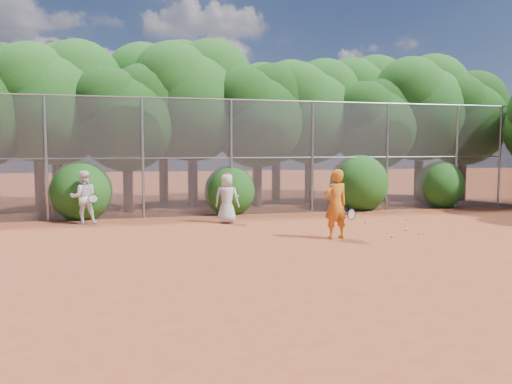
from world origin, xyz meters
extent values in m
plane|color=brown|center=(0.00, 0.00, 0.00)|extent=(80.00, 80.00, 0.00)
cylinder|color=gray|center=(-7.00, 6.00, 2.00)|extent=(0.09, 0.09, 4.00)
cylinder|color=gray|center=(-4.00, 6.00, 2.00)|extent=(0.09, 0.09, 4.00)
cylinder|color=gray|center=(-1.00, 6.00, 2.00)|extent=(0.09, 0.09, 4.00)
cylinder|color=gray|center=(2.00, 6.00, 2.00)|extent=(0.09, 0.09, 4.00)
cylinder|color=gray|center=(5.00, 6.00, 2.00)|extent=(0.09, 0.09, 4.00)
cylinder|color=gray|center=(8.00, 6.00, 2.00)|extent=(0.09, 0.09, 4.00)
cylinder|color=gray|center=(0.00, 6.00, 4.00)|extent=(20.00, 0.05, 0.05)
cylinder|color=gray|center=(0.00, 6.00, 2.00)|extent=(20.00, 0.04, 0.04)
cube|color=slate|center=(0.00, 6.00, 2.00)|extent=(20.00, 0.02, 4.00)
cylinder|color=gray|center=(10.00, 6.00, 2.00)|extent=(0.09, 0.09, 4.00)
sphere|color=black|center=(-8.74, 8.38, 4.47)|extent=(3.05, 3.05, 3.05)
cylinder|color=black|center=(-7.00, 8.50, 1.26)|extent=(0.38, 0.38, 2.52)
sphere|color=#174C13|center=(-7.00, 8.50, 3.73)|extent=(4.03, 4.03, 4.03)
sphere|color=#174C13|center=(-6.19, 8.90, 4.74)|extent=(3.23, 3.23, 3.23)
sphere|color=#174C13|center=(-7.71, 8.20, 4.54)|extent=(3.02, 3.02, 3.02)
cylinder|color=black|center=(-4.50, 7.80, 1.08)|extent=(0.36, 0.36, 2.17)
sphere|color=black|center=(-4.50, 7.80, 3.21)|extent=(3.47, 3.47, 3.47)
sphere|color=black|center=(-3.81, 8.15, 4.08)|extent=(2.78, 2.78, 2.78)
sphere|color=black|center=(-5.11, 7.54, 3.91)|extent=(2.60, 2.60, 2.60)
cylinder|color=black|center=(-2.00, 8.80, 1.33)|extent=(0.39, 0.39, 2.66)
sphere|color=#174C13|center=(-2.00, 8.80, 3.94)|extent=(4.26, 4.26, 4.26)
sphere|color=#174C13|center=(-1.15, 9.23, 5.00)|extent=(3.40, 3.40, 3.40)
sphere|color=#174C13|center=(-2.74, 8.48, 4.79)|extent=(3.19, 3.19, 3.19)
cylinder|color=black|center=(0.50, 8.20, 1.14)|extent=(0.37, 0.37, 2.27)
sphere|color=black|center=(0.50, 8.20, 3.37)|extent=(3.64, 3.64, 3.64)
sphere|color=black|center=(1.23, 8.56, 4.28)|extent=(2.91, 2.91, 2.91)
sphere|color=black|center=(-0.14, 7.93, 4.10)|extent=(2.73, 2.73, 2.73)
cylinder|color=black|center=(3.00, 9.00, 1.22)|extent=(0.38, 0.38, 2.45)
sphere|color=#174C13|center=(3.00, 9.00, 3.63)|extent=(3.92, 3.92, 3.92)
sphere|color=#174C13|center=(3.78, 9.39, 4.61)|extent=(3.14, 3.14, 3.14)
sphere|color=#174C13|center=(2.31, 8.71, 4.41)|extent=(2.94, 2.94, 2.94)
cylinder|color=black|center=(5.50, 8.00, 1.05)|extent=(0.36, 0.36, 2.10)
sphere|color=black|center=(5.50, 8.00, 3.11)|extent=(3.36, 3.36, 3.36)
sphere|color=black|center=(6.17, 8.34, 3.95)|extent=(2.69, 2.69, 2.69)
sphere|color=black|center=(4.91, 7.75, 3.78)|extent=(2.52, 2.52, 2.52)
cylinder|color=black|center=(8.00, 8.60, 1.29)|extent=(0.39, 0.39, 2.59)
sphere|color=#174C13|center=(8.00, 8.60, 3.83)|extent=(4.14, 4.14, 4.14)
sphere|color=#174C13|center=(8.83, 9.01, 4.87)|extent=(3.32, 3.32, 3.32)
sphere|color=#174C13|center=(7.27, 8.29, 4.66)|extent=(3.11, 3.11, 3.11)
cylinder|color=black|center=(10.00, 8.30, 1.15)|extent=(0.37, 0.37, 2.31)
sphere|color=black|center=(10.00, 8.30, 3.42)|extent=(3.70, 3.70, 3.70)
sphere|color=black|center=(10.74, 8.67, 4.34)|extent=(2.96, 2.96, 2.96)
sphere|color=black|center=(9.35, 8.02, 4.16)|extent=(2.77, 2.77, 2.77)
cylinder|color=black|center=(-8.00, 10.80, 1.31)|extent=(0.39, 0.39, 2.62)
sphere|color=#174C13|center=(-8.00, 10.80, 3.88)|extent=(4.20, 4.20, 4.20)
sphere|color=#174C13|center=(-7.16, 11.22, 4.94)|extent=(3.36, 3.36, 3.36)
sphere|color=#174C13|center=(-8.73, 10.49, 4.72)|extent=(3.15, 3.15, 3.15)
cylinder|color=black|center=(-3.00, 11.00, 1.40)|extent=(0.40, 0.40, 2.80)
sphere|color=#174C13|center=(-3.00, 11.00, 4.14)|extent=(4.48, 4.48, 4.48)
sphere|color=#174C13|center=(-2.10, 11.45, 5.26)|extent=(3.58, 3.58, 3.58)
sphere|color=#174C13|center=(-3.78, 10.66, 5.04)|extent=(3.36, 3.36, 3.36)
cylinder|color=black|center=(2.00, 10.60, 1.26)|extent=(0.38, 0.38, 2.52)
sphere|color=#174C13|center=(2.00, 10.60, 3.73)|extent=(4.03, 4.03, 4.03)
sphere|color=#174C13|center=(2.81, 11.00, 4.74)|extent=(3.23, 3.23, 3.23)
sphere|color=#174C13|center=(1.29, 10.30, 4.54)|extent=(3.02, 3.02, 3.02)
cylinder|color=black|center=(6.50, 11.20, 1.36)|extent=(0.40, 0.40, 2.73)
sphere|color=#174C13|center=(6.50, 11.20, 4.04)|extent=(4.37, 4.37, 4.37)
sphere|color=#174C13|center=(7.37, 11.64, 5.13)|extent=(3.49, 3.49, 3.49)
sphere|color=#174C13|center=(5.74, 10.87, 4.91)|extent=(3.28, 3.28, 3.28)
sphere|color=#174C13|center=(-6.00, 6.30, 1.00)|extent=(2.00, 2.00, 2.00)
sphere|color=#174C13|center=(-1.00, 6.30, 0.90)|extent=(1.80, 1.80, 1.80)
sphere|color=#174C13|center=(4.00, 6.30, 1.10)|extent=(2.20, 2.20, 2.20)
sphere|color=#174C13|center=(7.50, 6.30, 0.95)|extent=(1.90, 1.90, 1.90)
imported|color=#C86B17|center=(0.67, 0.77, 0.90)|extent=(0.71, 0.53, 1.79)
torus|color=black|center=(1.02, 0.57, 0.65)|extent=(0.29, 0.16, 0.30)
cylinder|color=black|center=(0.93, 0.77, 0.64)|extent=(0.15, 0.27, 0.04)
imported|color=silver|center=(-1.52, 4.14, 0.78)|extent=(0.89, 0.74, 1.55)
ellipsoid|color=#AB1829|center=(-1.52, 4.14, 1.51)|extent=(0.22, 0.22, 0.13)
sphere|color=#B6DD28|center=(-1.22, 3.94, 0.85)|extent=(0.07, 0.07, 0.07)
imported|color=white|center=(-5.83, 5.10, 0.82)|extent=(0.88, 0.73, 1.64)
torus|color=black|center=(-5.53, 4.80, 0.80)|extent=(0.31, 0.20, 0.27)
cylinder|color=black|center=(-5.54, 4.99, 0.68)|extent=(0.04, 0.25, 0.18)
sphere|color=#B6DD28|center=(3.10, 0.77, 0.03)|extent=(0.07, 0.07, 0.07)
sphere|color=#B6DD28|center=(4.29, 3.34, 0.03)|extent=(0.07, 0.07, 0.07)
sphere|color=#B6DD28|center=(2.15, 0.53, 0.03)|extent=(0.07, 0.07, 0.07)
sphere|color=#B6DD28|center=(3.11, 1.44, 0.03)|extent=(0.07, 0.07, 0.07)
sphere|color=#B6DD28|center=(0.97, 1.13, 0.03)|extent=(0.07, 0.07, 0.07)
sphere|color=#B6DD28|center=(2.65, 3.03, 0.03)|extent=(0.07, 0.07, 0.07)
camera|label=1|loc=(-4.44, -11.02, 2.32)|focal=35.00mm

